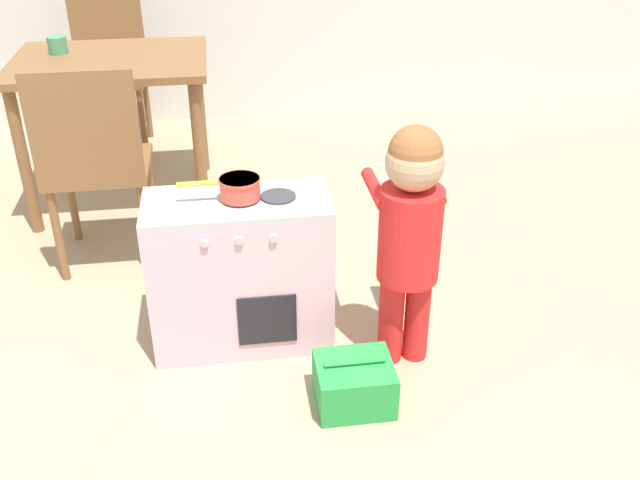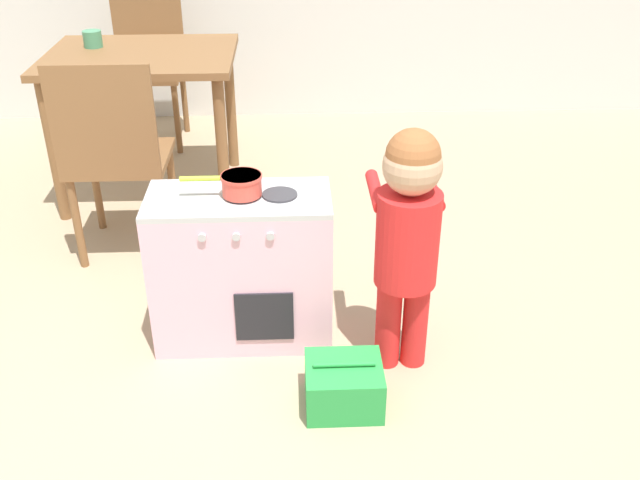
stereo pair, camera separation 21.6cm
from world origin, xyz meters
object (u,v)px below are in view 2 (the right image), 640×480
object	(u,v)px
cup_on_table	(93,39)
dining_table	(143,76)
toy_basket	(344,386)
dining_chair_far	(148,61)
child_figure	(408,225)
play_kitchen	(242,268)
toy_pot	(241,183)
dining_chair_near	(115,154)

from	to	relation	value
cup_on_table	dining_table	bearing A→B (deg)	-25.14
toy_basket	dining_chair_far	world-z (taller)	dining_chair_far
child_figure	toy_basket	bearing A→B (deg)	-134.77
play_kitchen	toy_basket	distance (m)	0.58
play_kitchen	toy_pot	xyz separation A→B (m)	(0.01, 0.00, 0.34)
dining_table	cup_on_table	distance (m)	0.32
toy_basket	dining_chair_far	size ratio (longest dim) A/B	0.28
child_figure	cup_on_table	world-z (taller)	child_figure
toy_pot	dining_chair_far	world-z (taller)	dining_chair_far
toy_pot	cup_on_table	world-z (taller)	cup_on_table
play_kitchen	dining_table	bearing A→B (deg)	112.49
dining_table	dining_chair_near	xyz separation A→B (m)	(-0.01, -0.68, -0.14)
toy_basket	cup_on_table	world-z (taller)	cup_on_table
dining_table	dining_chair_near	world-z (taller)	dining_chair_near
play_kitchen	toy_basket	world-z (taller)	play_kitchen
dining_chair_near	toy_basket	bearing A→B (deg)	-49.22
play_kitchen	dining_chair_far	bearing A→B (deg)	107.54
dining_table	dining_chair_far	size ratio (longest dim) A/B	1.02
play_kitchen	cup_on_table	size ratio (longest dim) A/B	6.93
child_figure	toy_basket	size ratio (longest dim) A/B	3.52
dining_chair_far	child_figure	bearing A→B (deg)	118.14
toy_basket	play_kitchen	bearing A→B (deg)	129.55
dining_table	dining_chair_far	world-z (taller)	dining_chair_far
play_kitchen	toy_pot	world-z (taller)	toy_pot
toy_pot	cup_on_table	distance (m)	1.65
toy_pot	toy_basket	size ratio (longest dim) A/B	1.09
play_kitchen	dining_table	size ratio (longest dim) A/B	0.70
dining_chair_near	cup_on_table	world-z (taller)	dining_chair_near
dining_table	toy_basket	bearing A→B (deg)	-62.84
child_figure	cup_on_table	xyz separation A→B (m)	(-1.36, 1.63, 0.22)
play_kitchen	dining_chair_far	xyz separation A→B (m)	(-0.66, 2.09, 0.20)
toy_pot	dining_chair_near	xyz separation A→B (m)	(-0.57, 0.63, -0.14)
toy_pot	toy_basket	bearing A→B (deg)	-51.48
play_kitchen	cup_on_table	xyz separation A→B (m)	(-0.80, 1.43, 0.49)
child_figure	play_kitchen	bearing A→B (deg)	160.81
play_kitchen	dining_chair_near	distance (m)	0.87
toy_pot	dining_chair_near	bearing A→B (deg)	132.19
dining_chair_far	cup_on_table	size ratio (longest dim) A/B	9.75
dining_chair_far	toy_pot	bearing A→B (deg)	107.85
dining_chair_far	cup_on_table	xyz separation A→B (m)	(-0.13, -0.66, 0.29)
dining_chair_far	cup_on_table	distance (m)	0.74
child_figure	toy_basket	distance (m)	0.57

